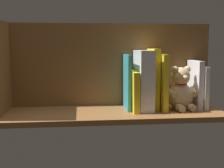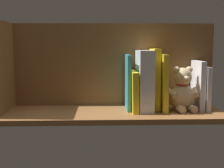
{
  "view_description": "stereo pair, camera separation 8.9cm",
  "coord_description": "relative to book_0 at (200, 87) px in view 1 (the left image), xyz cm",
  "views": [
    {
      "loc": [
        13.24,
        122.24,
        27.81
      ],
      "look_at": [
        0.0,
        0.0,
        11.71
      ],
      "focal_mm": 46.77,
      "sensor_mm": 36.0,
      "label": 1
    },
    {
      "loc": [
        4.35,
        122.88,
        27.81
      ],
      "look_at": [
        0.0,
        0.0,
        11.71
      ],
      "focal_mm": 46.77,
      "sensor_mm": 36.0,
      "label": 2
    }
  ],
  "objects": [
    {
      "name": "ground_plane",
      "position": [
        40.85,
        4.05,
        -10.48
      ],
      "size": [
        95.39,
        30.66,
        2.2
      ],
      "primitive_type": "cube",
      "color": "brown"
    },
    {
      "name": "book_4",
      "position": [
        31.41,
        1.88,
        -0.86
      ],
      "size": [
        2.76,
        19.54,
        17.07
      ],
      "primitive_type": "cube",
      "rotation": [
        0.0,
        0.01,
        0.0
      ],
      "color": "yellow",
      "rests_on": "ground_plane"
    },
    {
      "name": "book_0",
      "position": [
        0.0,
        0.0,
        0.0
      ],
      "size": [
        1.91,
        15.77,
        18.76
      ],
      "primitive_type": "cube",
      "color": "silver",
      "rests_on": "ground_plane"
    },
    {
      "name": "shelf_side_divider",
      "position": [
        86.55,
        4.05,
        9.64
      ],
      "size": [
        2.4,
        24.66,
        38.05
      ],
      "primitive_type": "cube",
      "color": "brown",
      "rests_on": "ground_plane"
    },
    {
      "name": "book_2",
      "position": [
        18.9,
        1.16,
        2.72
      ],
      "size": [
        2.47,
        18.08,
        24.22
      ],
      "primitive_type": "cube",
      "rotation": [
        0.0,
        0.01,
        0.0
      ],
      "color": "yellow",
      "rests_on": "ground_plane"
    },
    {
      "name": "shelf_back_panel",
      "position": [
        40.85,
        -9.03,
        9.64
      ],
      "size": [
        95.39,
        1.5,
        38.05
      ],
      "primitive_type": "cube",
      "color": "brown",
      "rests_on": "ground_plane"
    },
    {
      "name": "book_1",
      "position": [
        2.51,
        -0.3,
        1.24
      ],
      "size": [
        2.28,
        15.18,
        21.24
      ],
      "primitive_type": "cube",
      "color": "silver",
      "rests_on": "ground_plane"
    },
    {
      "name": "book_5",
      "position": [
        33.76,
        -0.08,
        2.62
      ],
      "size": [
        1.37,
        15.61,
        24.0
      ],
      "primitive_type": "cube",
      "color": "teal",
      "rests_on": "ground_plane"
    },
    {
      "name": "book_3",
      "position": [
        21.81,
        -0.69,
        3.91
      ],
      "size": [
        2.86,
        14.39,
        26.58
      ],
      "primitive_type": "cube",
      "color": "yellow",
      "rests_on": "ground_plane"
    },
    {
      "name": "dictionary_thick_white",
      "position": [
        26.69,
        1.52,
        3.58
      ],
      "size": [
        6.08,
        18.6,
        25.93
      ],
      "primitive_type": "cube",
      "color": "white",
      "rests_on": "ground_plane"
    },
    {
      "name": "teddy_bear",
      "position": [
        10.34,
        3.65,
        -0.97
      ],
      "size": [
        15.3,
        13.43,
        19.1
      ],
      "rotation": [
        0.0,
        0.0,
        0.16
      ],
      "color": "#D1B284",
      "rests_on": "ground_plane"
    }
  ]
}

